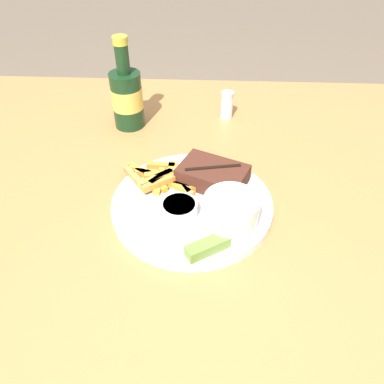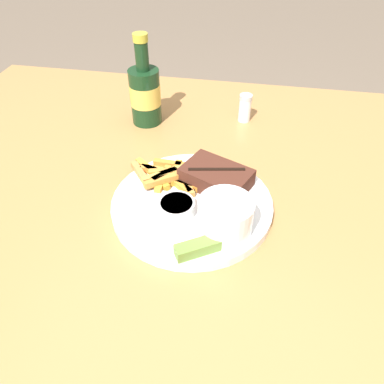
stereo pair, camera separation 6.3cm
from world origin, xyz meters
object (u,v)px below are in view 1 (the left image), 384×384
Objects in this scene: knife_utensil at (191,187)px; beer_bottle at (127,96)px; dinner_plate at (192,204)px; steak_portion at (213,175)px; coleslaw_cup at (231,212)px; dipping_sauce_cup at (179,208)px; pickle_spear at (208,246)px; fork_utensil at (151,194)px; salt_shaker at (227,105)px.

beer_bottle is at bearing 50.90° from knife_utensil.
steak_portion is (0.03, 0.05, 0.03)m from dinner_plate.
coleslaw_cup reaches higher than knife_utensil.
coleslaw_cup is at bearing -16.66° from dipping_sauce_cup.
dipping_sauce_cup is at bearing -66.06° from beer_bottle.
dinner_plate is at bearing -60.31° from beer_bottle.
dipping_sauce_cup reaches higher than pickle_spear.
coleslaw_cup is at bearing -126.53° from knife_utensil.
fork_utensil is 0.34m from salt_shaker.
coleslaw_cup is 1.32× the size of salt_shaker.
pickle_spear is (-0.01, -0.16, -0.01)m from steak_portion.
coleslaw_cup is (0.03, -0.11, 0.02)m from steak_portion.
knife_utensil is at bearing -57.45° from beer_bottle.
pickle_spear is 0.43m from beer_bottle.
knife_utensil is (-0.00, 0.03, 0.01)m from dinner_plate.
knife_utensil is (-0.04, -0.02, -0.01)m from steak_portion.
coleslaw_cup is 0.07m from pickle_spear.
dinner_plate is at bearing 0.00° from fork_utensil.
dinner_plate is 4.30× the size of salt_shaker.
dipping_sauce_cup is 0.34m from beer_bottle.
steak_portion is 0.10m from dipping_sauce_cup.
salt_shaker is (0.04, 0.43, 0.00)m from pickle_spear.
coleslaw_cup is at bearing -75.78° from steak_portion.
knife_utensil is (-0.07, 0.09, -0.03)m from coleslaw_cup.
knife_utensil is at bearing -103.49° from salt_shaker.
dinner_plate is 0.07m from steak_portion.
steak_portion is at bearing -49.51° from beer_bottle.
salt_shaker is (0.07, 0.32, 0.02)m from dinner_plate.
steak_portion is 0.12m from coleslaw_cup.
dipping_sauce_cup is 0.37× the size of knife_utensil.
fork_utensil is 0.07m from knife_utensil.
knife_utensil is 0.80× the size of beer_bottle.
beer_bottle is (-0.16, 0.28, 0.06)m from dinner_plate.
fork_utensil is 0.83× the size of knife_utensil.
dinner_plate is 0.32m from beer_bottle.
salt_shaker is at bearing 89.45° from coleslaw_cup.
coleslaw_cup reaches higher than pickle_spear.
dipping_sauce_cup is at bearing -122.31° from steak_portion.
dipping_sauce_cup is 0.45× the size of fork_utensil.
beer_bottle is 3.11× the size of salt_shaker.
fork_utensil is (-0.11, -0.04, -0.02)m from steak_portion.
dipping_sauce_cup is at bearing -175.50° from knife_utensil.
steak_portion is 1.62× the size of coleslaw_cup.
salt_shaker is (0.14, 0.31, 0.01)m from fork_utensil.
steak_portion is 0.30m from beer_bottle.
fork_utensil is at bearing 129.91° from pickle_spear.
salt_shaker is at bearing 4.85° from knife_utensil.
dipping_sauce_cup reaches higher than knife_utensil.
knife_utensil is at bearing 102.63° from pickle_spear.
salt_shaker is (0.03, 0.27, -0.00)m from steak_portion.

